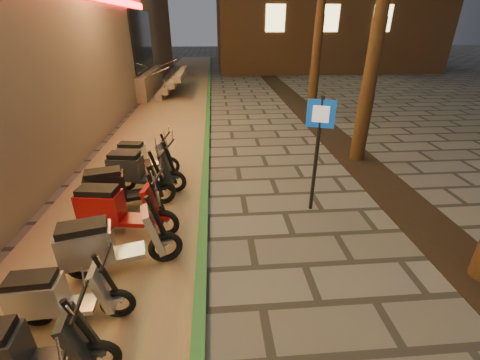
{
  "coord_description": "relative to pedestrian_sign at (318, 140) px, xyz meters",
  "views": [
    {
      "loc": [
        -0.59,
        -1.63,
        3.67
      ],
      "look_at": [
        -0.19,
        3.39,
        1.2
      ],
      "focal_mm": 24.0,
      "sensor_mm": 36.0,
      "label": 1
    }
  ],
  "objects": [
    {
      "name": "scooter_11",
      "position": [
        -4.01,
        2.17,
        -1.1
      ],
      "size": [
        1.61,
        0.64,
        1.13
      ],
      "rotation": [
        0.0,
        0.0,
        -0.14
      ],
      "color": "black",
      "rests_on": "ground"
    },
    {
      "name": "scooter_6",
      "position": [
        -4.16,
        -2.67,
        -1.12
      ],
      "size": [
        1.55,
        0.54,
        1.09
      ],
      "rotation": [
        0.0,
        0.0,
        0.06
      ],
      "color": "black",
      "rests_on": "ground"
    },
    {
      "name": "scooter_8",
      "position": [
        -3.92,
        -0.65,
        -1.02
      ],
      "size": [
        1.87,
        0.75,
        1.31
      ],
      "rotation": [
        0.0,
        0.0,
        -0.14
      ],
      "color": "black",
      "rests_on": "ground"
    },
    {
      "name": "pedestrian_sign",
      "position": [
        0.0,
        0.0,
        0.0
      ],
      "size": [
        0.52,
        0.22,
        2.46
      ],
      "rotation": [
        0.0,
        0.0,
        -0.36
      ],
      "color": "black",
      "rests_on": "ground"
    },
    {
      "name": "scooter_5",
      "position": [
        -4.23,
        -3.49,
        -1.08
      ],
      "size": [
        1.68,
        0.6,
        1.18
      ],
      "rotation": [
        0.0,
        0.0,
        0.08
      ],
      "color": "black",
      "rests_on": "ground"
    },
    {
      "name": "green_curb",
      "position": [
        -2.34,
        5.71,
        -1.54
      ],
      "size": [
        0.18,
        60.0,
        0.1
      ],
      "primitive_type": "cube",
      "color": "#25632D",
      "rests_on": "ground"
    },
    {
      "name": "scooter_10",
      "position": [
        -3.89,
        1.13,
        -1.03
      ],
      "size": [
        1.82,
        0.73,
        1.28
      ],
      "rotation": [
        0.0,
        0.0,
        -0.14
      ],
      "color": "black",
      "rests_on": "ground"
    },
    {
      "name": "scooter_7",
      "position": [
        -3.78,
        -1.73,
        -1.02
      ],
      "size": [
        1.85,
        0.91,
        1.31
      ],
      "rotation": [
        0.0,
        0.0,
        0.26
      ],
      "color": "black",
      "rests_on": "ground"
    },
    {
      "name": "scooter_9",
      "position": [
        -4.07,
        0.25,
        -1.03
      ],
      "size": [
        1.83,
        0.91,
        1.29
      ],
      "rotation": [
        0.0,
        0.0,
        0.26
      ],
      "color": "black",
      "rests_on": "ground"
    },
    {
      "name": "parking_strip",
      "position": [
        -4.04,
        5.71,
        -1.59
      ],
      "size": [
        3.4,
        60.0,
        0.01
      ],
      "primitive_type": "cube",
      "color": "#8C7251",
      "rests_on": "ground"
    },
    {
      "name": "planting_strip",
      "position": [
        2.16,
        0.71,
        -1.58
      ],
      "size": [
        1.2,
        40.0,
        0.02
      ],
      "primitive_type": "cube",
      "color": "black",
      "rests_on": "ground"
    }
  ]
}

